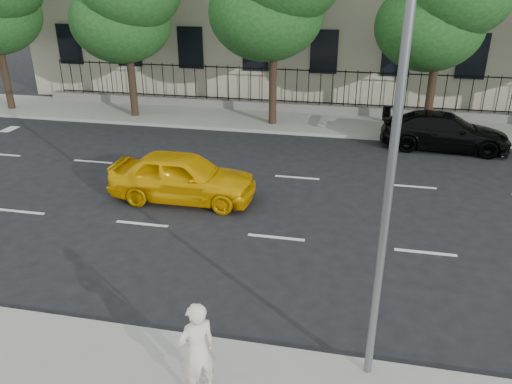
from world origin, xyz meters
TOP-DOWN VIEW (x-y plane):
  - ground at (0.00, 0.00)m, footprint 120.00×120.00m
  - far_sidewalk at (0.00, 14.00)m, footprint 60.00×4.00m
  - lane_markings at (0.00, 4.75)m, footprint 49.60×4.62m
  - iron_fence at (0.00, 15.70)m, footprint 30.00×0.50m
  - street_light at (2.50, -1.77)m, footprint 0.25×3.32m
  - yellow_taxi at (-3.36, 4.42)m, footprint 4.68×1.89m
  - black_sedan at (5.53, 11.43)m, footprint 5.25×2.35m
  - woman_near at (-0.34, -3.41)m, footprint 0.79×0.78m

SIDE VIEW (x-z plane):
  - ground at x=0.00m, z-range 0.00..0.00m
  - lane_markings at x=0.00m, z-range 0.00..0.01m
  - far_sidewalk at x=0.00m, z-range 0.00..0.15m
  - iron_fence at x=0.00m, z-range -0.45..1.75m
  - black_sedan at x=5.53m, z-range 0.00..1.49m
  - yellow_taxi at x=-3.36m, z-range 0.00..1.59m
  - woman_near at x=-0.34m, z-range 0.15..1.99m
  - street_light at x=2.50m, z-range 1.12..9.17m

